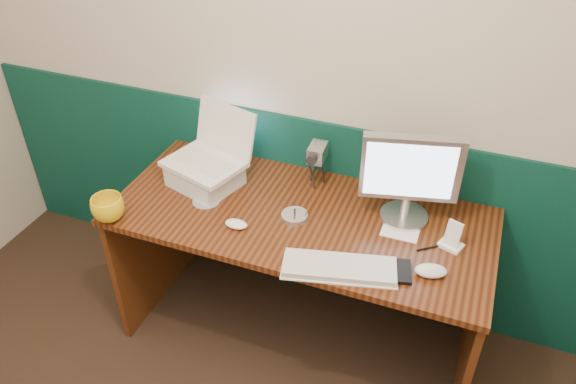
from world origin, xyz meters
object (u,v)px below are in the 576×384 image
at_px(laptop, 201,140).
at_px(keyboard, 339,268).
at_px(mug, 108,208).
at_px(monitor, 409,179).
at_px(camcorder, 317,166).
at_px(desk, 300,278).

distance_m(laptop, keyboard, 0.82).
height_order(keyboard, mug, mug).
bearing_deg(monitor, mug, -172.47).
distance_m(keyboard, camcorder, 0.57).
xyz_separation_m(mug, camcorder, (0.72, 0.55, 0.05)).
distance_m(laptop, monitor, 0.89).
height_order(desk, keyboard, keyboard).
height_order(laptop, camcorder, laptop).
bearing_deg(desk, mug, -157.09).
bearing_deg(laptop, mug, -108.16).
height_order(desk, mug, mug).
relative_size(keyboard, mug, 3.08).
height_order(keyboard, camcorder, camcorder).
height_order(monitor, mug, monitor).
relative_size(mug, camcorder, 0.69).
bearing_deg(monitor, camcorder, 152.53).
bearing_deg(laptop, monitor, 21.89).
xyz_separation_m(monitor, mug, (-1.14, -0.44, -0.14)).
bearing_deg(camcorder, monitor, -16.96).
relative_size(desk, laptop, 4.92).
bearing_deg(keyboard, camcorder, 103.58).
relative_size(laptop, monitor, 0.83).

